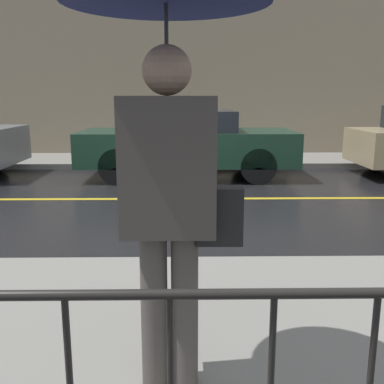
% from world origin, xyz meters
% --- Properties ---
extents(ground_plane, '(80.00, 80.00, 0.00)m').
position_xyz_m(ground_plane, '(0.00, 0.00, 0.00)').
color(ground_plane, black).
extents(sidewalk_near, '(28.00, 3.13, 0.13)m').
position_xyz_m(sidewalk_near, '(0.00, -4.72, 0.06)').
color(sidewalk_near, gray).
rests_on(sidewalk_near, ground_plane).
extents(sidewalk_far, '(28.00, 2.12, 0.13)m').
position_xyz_m(sidewalk_far, '(0.00, 4.21, 0.06)').
color(sidewalk_far, gray).
rests_on(sidewalk_far, ground_plane).
extents(lane_marking, '(25.20, 0.12, 0.01)m').
position_xyz_m(lane_marking, '(0.00, 0.00, 0.00)').
color(lane_marking, gold).
rests_on(lane_marking, ground_plane).
extents(building_storefront, '(28.00, 0.30, 5.81)m').
position_xyz_m(building_storefront, '(0.00, 5.41, 2.90)').
color(building_storefront, gray).
rests_on(building_storefront, ground_plane).
extents(pedestrian, '(0.99, 0.99, 2.22)m').
position_xyz_m(pedestrian, '(0.31, -5.16, 1.81)').
color(pedestrian, '#4C4742').
rests_on(pedestrian, sidewalk_near).
extents(car_dark_green, '(4.46, 1.87, 1.41)m').
position_xyz_m(car_dark_green, '(0.41, 2.11, 0.75)').
color(car_dark_green, '#193828').
rests_on(car_dark_green, ground_plane).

